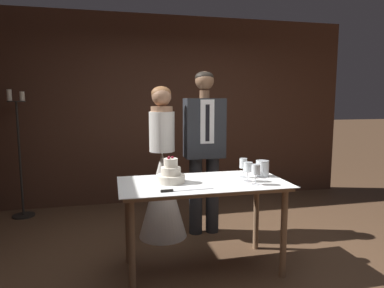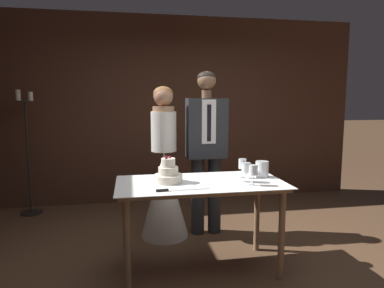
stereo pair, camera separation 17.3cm
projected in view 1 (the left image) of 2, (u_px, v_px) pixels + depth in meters
name	position (u px, v px, depth m)	size (l,w,h in m)	color
ground_plane	(221.00, 274.00, 3.06)	(40.00, 40.00, 0.00)	brown
wall_back	(173.00, 110.00, 5.20)	(5.51, 0.12, 2.77)	#472B1E
cake_table	(203.00, 192.00, 3.05)	(1.48, 0.76, 0.82)	#8E6B4C
tiered_cake	(171.00, 174.00, 3.00)	(0.25, 0.25, 0.24)	silver
cake_knife	(177.00, 190.00, 2.73)	(0.44, 0.05, 0.02)	silver
wine_glass_near	(256.00, 170.00, 2.93)	(0.07, 0.07, 0.18)	silver
wine_glass_middle	(248.00, 168.00, 3.04)	(0.08, 0.08, 0.17)	silver
wine_glass_far	(243.00, 164.00, 3.20)	(0.07, 0.07, 0.18)	silver
hurricane_candle	(262.00, 169.00, 3.26)	(0.12, 0.12, 0.15)	silver
bride	(162.00, 182.00, 3.82)	(0.54, 0.54, 1.69)	white
groom	(204.00, 144.00, 3.87)	(0.44, 0.25, 1.86)	#282B30
candle_stand	(20.00, 159.00, 4.45)	(0.28, 0.28, 1.67)	black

